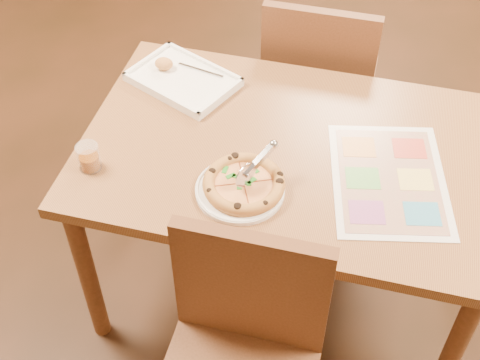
% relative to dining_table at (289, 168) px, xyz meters
% --- Properties ---
extents(dining_table, '(1.30, 0.85, 0.72)m').
position_rel_dining_table_xyz_m(dining_table, '(0.00, 0.00, 0.00)').
color(dining_table, brown).
rests_on(dining_table, ground).
extents(chair_near, '(0.42, 0.42, 0.47)m').
position_rel_dining_table_xyz_m(chair_near, '(0.00, -0.60, -0.07)').
color(chair_near, brown).
rests_on(chair_near, ground).
extents(chair_far, '(0.42, 0.42, 0.47)m').
position_rel_dining_table_xyz_m(chair_far, '(-0.00, 0.60, -0.07)').
color(chair_far, brown).
rests_on(chair_far, ground).
extents(plate, '(0.34, 0.34, 0.01)m').
position_rel_dining_table_xyz_m(plate, '(-0.11, -0.22, 0.09)').
color(plate, white).
rests_on(plate, dining_table).
extents(pizza, '(0.24, 0.24, 0.04)m').
position_rel_dining_table_xyz_m(pizza, '(-0.10, -0.21, 0.11)').
color(pizza, '#C18542').
rests_on(pizza, plate).
extents(pizza_cutter, '(0.09, 0.14, 0.09)m').
position_rel_dining_table_xyz_m(pizza_cutter, '(-0.07, -0.18, 0.17)').
color(pizza_cutter, silver).
rests_on(pizza_cutter, pizza).
extents(appetizer_tray, '(0.41, 0.36, 0.06)m').
position_rel_dining_table_xyz_m(appetizer_tray, '(-0.43, 0.23, 0.10)').
color(appetizer_tray, white).
rests_on(appetizer_tray, dining_table).
extents(glass_tumbler, '(0.07, 0.07, 0.09)m').
position_rel_dining_table_xyz_m(glass_tumbler, '(-0.57, -0.23, 0.12)').
color(glass_tumbler, '#7C3B09').
rests_on(glass_tumbler, dining_table).
extents(menu, '(0.43, 0.53, 0.00)m').
position_rel_dining_table_xyz_m(menu, '(0.31, -0.06, 0.09)').
color(menu, silver).
rests_on(menu, dining_table).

